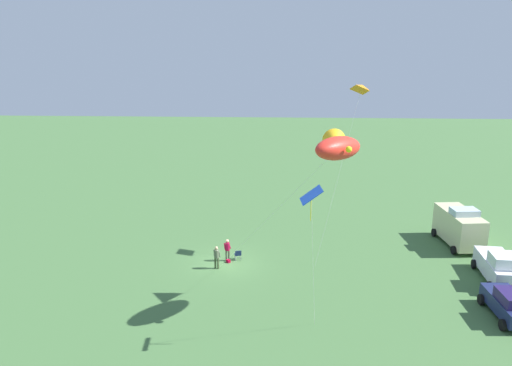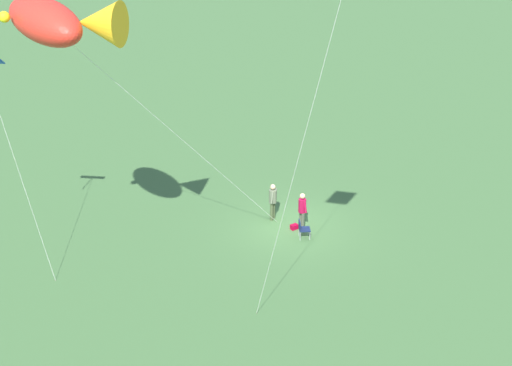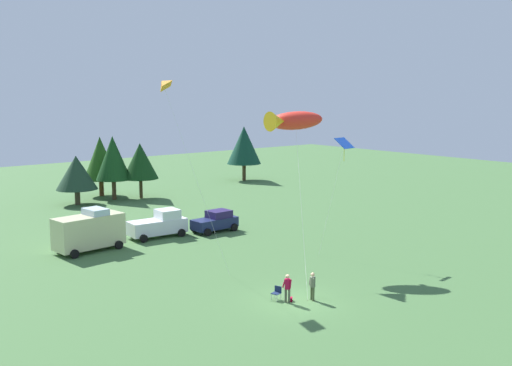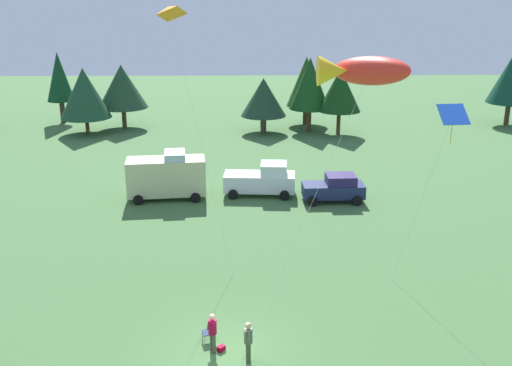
{
  "view_description": "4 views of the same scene",
  "coord_description": "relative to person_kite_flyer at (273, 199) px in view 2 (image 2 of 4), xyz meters",
  "views": [
    {
      "loc": [
        34.84,
        4.07,
        16.03
      ],
      "look_at": [
        2.03,
        2.42,
        6.94
      ],
      "focal_mm": 35.0,
      "sensor_mm": 36.0,
      "label": 1
    },
    {
      "loc": [
        -4.17,
        27.75,
        15.05
      ],
      "look_at": [
        0.67,
        4.5,
        4.11
      ],
      "focal_mm": 50.0,
      "sensor_mm": 36.0,
      "label": 2
    },
    {
      "loc": [
        -23.63,
        -25.28,
        12.39
      ],
      "look_at": [
        -0.53,
        3.02,
        6.9
      ],
      "focal_mm": 42.0,
      "sensor_mm": 36.0,
      "label": 3
    },
    {
      "loc": [
        0.92,
        -20.91,
        14.14
      ],
      "look_at": [
        1.33,
        3.65,
        6.07
      ],
      "focal_mm": 42.0,
      "sensor_mm": 36.0,
      "label": 4
    }
  ],
  "objects": [
    {
      "name": "person_spectator",
      "position": [
        -1.43,
        0.66,
        0.0
      ],
      "size": [
        0.49,
        0.55,
        1.74
      ],
      "rotation": [
        0.0,
        0.0,
        3.69
      ],
      "color": "#464D3B",
      "rests_on": "ground"
    },
    {
      "name": "kite_large_fish",
      "position": [
        5.39,
        7.91,
        9.36
      ],
      "size": [
        8.16,
        9.66,
        11.2
      ],
      "color": "red",
      "rests_on": "ground"
    },
    {
      "name": "folding_chair",
      "position": [
        -1.58,
        1.45,
        -0.53
      ],
      "size": [
        0.59,
        0.59,
        0.82
      ],
      "rotation": [
        0.0,
        0.0,
        3.41
      ],
      "color": "#152245",
      "rests_on": "ground"
    },
    {
      "name": "ground_plane",
      "position": [
        -0.95,
        0.55,
        -1.02
      ],
      "size": [
        160.0,
        160.0,
        0.0
      ],
      "primitive_type": "plane",
      "color": "#416A39"
    },
    {
      "name": "person_kite_flyer",
      "position": [
        0.0,
        0.0,
        0.0
      ],
      "size": [
        0.41,
        0.57,
        1.74
      ],
      "rotation": [
        0.0,
        0.0,
        2.89
      ],
      "color": "#3F4D2E",
      "rests_on": "ground"
    },
    {
      "name": "backpack_on_grass",
      "position": [
        -1.11,
        0.73,
        -0.91
      ],
      "size": [
        0.38,
        0.38,
        0.22
      ],
      "primitive_type": "cube",
      "rotation": [
        0.0,
        0.0,
        0.8
      ],
      "color": "#A40525",
      "rests_on": "ground"
    }
  ]
}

